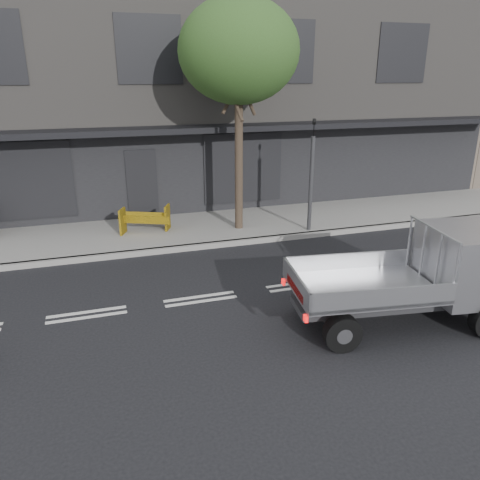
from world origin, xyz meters
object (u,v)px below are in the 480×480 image
traffic_light_pole (311,182)px  construction_barrier (146,221)px  street_tree (239,52)px  flatbed_ute (449,267)px

traffic_light_pole → construction_barrier: (-4.83, 1.12, -1.10)m
street_tree → construction_barrier: 5.51m
flatbed_ute → construction_barrier: (-5.11, 6.78, -0.58)m
street_tree → traffic_light_pole: bearing=-23.0°
traffic_light_pole → flatbed_ute: (0.29, -5.66, -0.52)m
flatbed_ute → traffic_light_pole: bearing=100.8°
traffic_light_pole → construction_barrier: 5.08m
traffic_light_pole → construction_barrier: size_ratio=2.42×
construction_barrier → flatbed_ute: bearing=-53.0°
street_tree → traffic_light_pole: street_tree is taller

